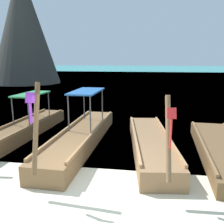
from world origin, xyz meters
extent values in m
plane|color=beige|center=(0.00, 0.00, 0.00)|extent=(120.00, 120.00, 0.00)
plane|color=teal|center=(0.00, 61.26, 0.00)|extent=(120.00, 120.00, 0.00)
cube|color=brown|center=(-3.98, 3.89, 0.27)|extent=(1.41, 6.28, 0.53)
cube|color=brown|center=(-4.47, 3.92, 0.58)|extent=(0.39, 5.73, 0.10)
cube|color=brown|center=(-3.48, 3.86, 0.58)|extent=(0.39, 5.73, 0.10)
cylinder|color=#4C4C51|center=(-4.36, 3.76, 1.13)|extent=(0.05, 0.05, 1.20)
cylinder|color=#4C4C51|center=(-3.61, 3.72, 1.13)|extent=(0.05, 0.05, 1.20)
cylinder|color=#4C4C51|center=(-4.26, 5.62, 1.13)|extent=(0.05, 0.05, 1.20)
cylinder|color=#4C4C51|center=(-3.51, 5.58, 1.13)|extent=(0.05, 0.05, 1.20)
cube|color=#2D844C|center=(-3.94, 4.67, 1.76)|extent=(1.02, 2.11, 0.06)
cube|color=brown|center=(-1.22, 3.24, 0.29)|extent=(1.41, 6.91, 0.59)
cube|color=#9F7246|center=(-1.79, 3.26, 0.64)|extent=(0.24, 6.33, 0.10)
cube|color=#9F7246|center=(-0.64, 3.23, 0.64)|extent=(0.24, 6.33, 0.10)
cylinder|color=brown|center=(-1.31, -0.28, 1.68)|extent=(0.14, 0.60, 2.21)
cube|color=purple|center=(-1.31, -0.45, 2.45)|extent=(0.20, 0.12, 0.25)
cube|color=purple|center=(-1.31, -0.47, 2.10)|extent=(0.03, 0.08, 0.47)
cylinder|color=#4C4C51|center=(-1.65, 3.08, 1.28)|extent=(0.05, 0.05, 1.40)
cylinder|color=#4C4C51|center=(-0.79, 3.06, 1.28)|extent=(0.05, 0.05, 1.40)
cylinder|color=#4C4C51|center=(-1.60, 5.15, 1.28)|extent=(0.05, 0.05, 1.40)
cylinder|color=#4C4C51|center=(-0.74, 5.12, 1.28)|extent=(0.05, 0.05, 1.40)
cube|color=#235BA3|center=(-1.19, 4.10, 2.01)|extent=(1.11, 2.29, 0.06)
cube|color=olive|center=(1.47, 2.90, 0.29)|extent=(1.91, 5.78, 0.58)
cube|color=#AF7F52|center=(0.89, 2.83, 0.63)|extent=(0.71, 5.19, 0.10)
cube|color=#AF7F52|center=(2.04, 2.96, 0.63)|extent=(0.71, 5.19, 0.10)
cylinder|color=brown|center=(1.83, -0.08, 1.53)|extent=(0.21, 0.74, 1.94)
cube|color=red|center=(1.86, -0.28, 2.16)|extent=(0.21, 0.15, 0.25)
cube|color=red|center=(1.86, -0.30, 1.71)|extent=(0.04, 0.08, 0.67)
cube|color=brown|center=(3.86, 2.80, 0.23)|extent=(1.68, 5.79, 0.46)
cube|color=brown|center=(3.21, 2.84, 0.51)|extent=(0.35, 5.26, 0.10)
cone|color=#383833|center=(-15.75, 26.61, 7.65)|extent=(9.27, 9.27, 15.30)
cone|color=#3D3D38|center=(-18.67, 27.54, 3.60)|extent=(4.67, 4.67, 7.21)
camera|label=1|loc=(1.36, -5.54, 3.31)|focal=38.85mm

